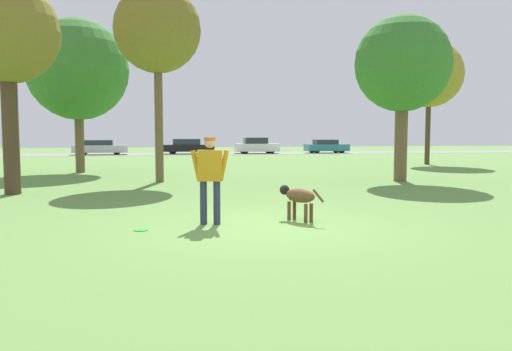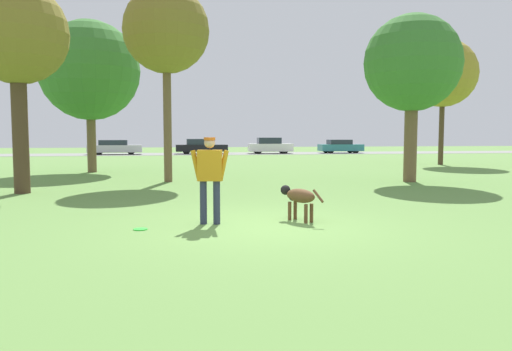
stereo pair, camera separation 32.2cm
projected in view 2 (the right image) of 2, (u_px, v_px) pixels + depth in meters
The scene contains 14 objects.
ground_plane at pixel (262, 226), 9.15m from camera, with size 120.00×120.00×0.00m, color #608C42.
far_road_strip at pixel (188, 154), 43.97m from camera, with size 120.00×6.00×0.01m.
person at pixel (210, 173), 9.26m from camera, with size 0.72×0.30×1.62m.
dog at pixel (299, 197), 9.65m from camera, with size 0.65×1.07×0.67m.
frisbee at pixel (140, 229), 8.78m from camera, with size 0.25×0.25×0.02m.
tree_near_right at pixel (412, 64), 17.49m from camera, with size 3.39×3.39×5.89m.
tree_near_left at pixel (17, 36), 13.92m from camera, with size 2.83×2.83×5.92m.
tree_far_left at pixel (90, 71), 22.05m from camera, with size 4.40×4.40×6.72m.
tree_far_right at pixel (443, 74), 27.64m from camera, with size 3.73×3.73×6.95m.
tree_mid_center at pixel (166, 31), 17.37m from camera, with size 3.01×3.01×6.83m.
parked_car_silver at pixel (115, 147), 42.51m from camera, with size 4.53×1.91×1.24m.
parked_car_black at pixel (201, 146), 44.10m from camera, with size 4.51×1.86×1.33m.
parked_car_white at pixel (270, 146), 44.85m from camera, with size 3.97×1.95×1.44m.
parked_car_teal at pixel (340, 146), 46.07m from camera, with size 4.00×1.99×1.24m.
Camera 2 is at (-1.68, -8.89, 1.66)m, focal length 35.00 mm.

